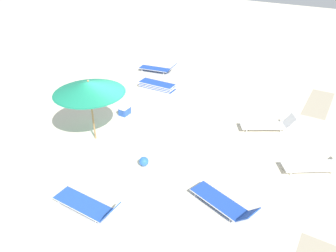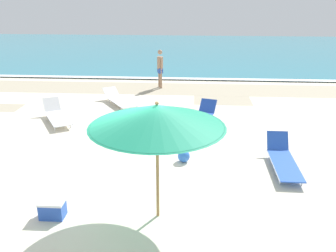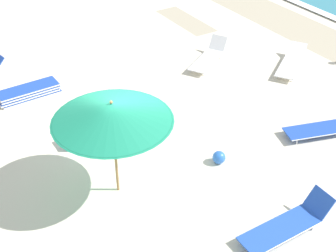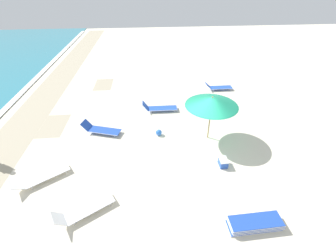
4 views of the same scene
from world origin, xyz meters
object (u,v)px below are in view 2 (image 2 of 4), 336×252
Objects in this scene: sun_lounger_under_umbrella at (283,160)px; cooler_box at (52,209)px; beach_ball at (184,156)px; beachgoer_wading_adult at (160,66)px; sun_lounger_near_water_left at (119,100)px; beach_umbrella at (157,116)px; sun_lounger_near_water_right at (57,115)px; sun_lounger_mid_beach_solo at (201,117)px.

sun_lounger_under_umbrella is 4.33× the size of cooler_box.
beachgoer_wading_adult is at bearing 99.56° from beach_ball.
cooler_box is at bearing -122.25° from sun_lounger_near_water_left.
beach_umbrella is 1.18× the size of sun_lounger_near_water_left.
sun_lounger_mid_beach_solo is (5.03, 0.17, -0.00)m from sun_lounger_near_water_right.
sun_lounger_near_water_right is 4.23× the size of cooler_box.
sun_lounger_near_water_right is at bearing -163.45° from sun_lounger_near_water_left.
sun_lounger_near_water_left reaches higher than cooler_box.
cooler_box is at bearing -102.09° from sun_lounger_near_water_right.
sun_lounger_near_water_left is at bearing 118.23° from beach_ball.
sun_lounger_near_water_right is at bearing 146.72° from beach_ball.
sun_lounger_under_umbrella reaches higher than cooler_box.
sun_lounger_near_water_right is (-7.09, 3.13, -0.00)m from sun_lounger_under_umbrella.
beach_umbrella is 1.19× the size of sun_lounger_mid_beach_solo.
beach_umbrella reaches higher than beach_ball.
sun_lounger_near_water_right reaches higher than sun_lounger_mid_beach_solo.
sun_lounger_under_umbrella is 1.23× the size of beachgoer_wading_adult.
beach_ball is at bearing 177.02° from sun_lounger_under_umbrella.
sun_lounger_near_water_left is 3.79m from sun_lounger_mid_beach_solo.
beach_ball is 3.78m from cooler_box.
beach_umbrella is 1.47× the size of beachgoer_wading_adult.
beachgoer_wading_adult reaches higher than cooler_box.
beach_umbrella is at bearing -106.87° from sun_lounger_near_water_left.
sun_lounger_mid_beach_solo is at bearing 122.75° from sun_lounger_under_umbrella.
sun_lounger_mid_beach_solo is at bearing 80.50° from beach_umbrella.
cooler_box is (-3.08, -5.90, -0.03)m from sun_lounger_mid_beach_solo.
beach_umbrella is 3.28m from beach_ball.
beachgoer_wading_adult is 8.10m from beach_ball.
sun_lounger_mid_beach_solo is at bearing -4.08° from beachgoer_wading_adult.
beachgoer_wading_adult is at bearing 128.60° from sun_lounger_mid_beach_solo.
beach_umbrella is 4.32m from sun_lounger_under_umbrella.
sun_lounger_near_water_left is at bearing -51.21° from beachgoer_wading_adult.
sun_lounger_mid_beach_solo is 4.36× the size of cooler_box.
sun_lounger_near_water_left is 1.01× the size of sun_lounger_mid_beach_solo.
beach_umbrella is at bearing -174.98° from cooler_box.
sun_lounger_under_umbrella is 2.58m from beach_ball.
beach_ball is at bearing -95.23° from sun_lounger_near_water_left.
cooler_box is (-5.14, -2.60, -0.03)m from sun_lounger_under_umbrella.
sun_lounger_under_umbrella is at bearing 38.62° from beach_umbrella.
beachgoer_wading_adult is at bearing 30.39° from sun_lounger_near_water_left.
beach_umbrella is 8.24m from sun_lounger_near_water_left.
sun_lounger_under_umbrella is at bearing -3.66° from beach_ball.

